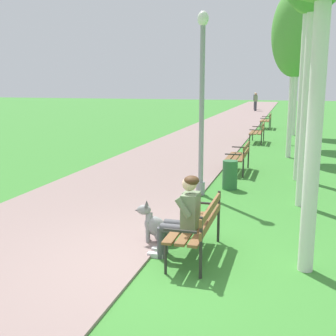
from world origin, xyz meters
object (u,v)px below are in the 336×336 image
person_seated_on_near_bench (183,214)px  lamp_post_near (202,103)px  dog_grey (159,228)px  birch_tree_sixth (298,45)px  park_bench_mid (240,155)px  park_bench_furthest (267,120)px  park_bench_far (258,131)px  park_bench_near (199,224)px  birch_tree_fourth (295,34)px  pedestrian_further_distant (255,101)px  pedestrian_distant (256,102)px  litter_bin (230,175)px  birch_tree_fifth (295,29)px

person_seated_on_near_bench → lamp_post_near: size_ratio=0.31×
dog_grey → birch_tree_sixth: size_ratio=0.14×
park_bench_mid → park_bench_furthest: size_ratio=1.00×
park_bench_far → birch_tree_sixth: size_ratio=0.26×
park_bench_near → dog_grey: 0.83m
park_bench_near → park_bench_far: same height
park_bench_mid → birch_tree_fourth: birch_tree_fourth is taller
park_bench_near → birch_tree_fourth: birch_tree_fourth is taller
birch_tree_sixth → dog_grey: bearing=-97.5°
park_bench_furthest → dog_grey: bearing=-91.8°
park_bench_near → pedestrian_further_distant: (-2.25, 35.76, 0.33)m
pedestrian_distant → pedestrian_further_distant: same height
person_seated_on_near_bench → park_bench_near: bearing=26.4°
person_seated_on_near_bench → birch_tree_fourth: size_ratio=0.23×
park_bench_far → birch_tree_sixth: birch_tree_sixth is taller
birch_tree_fourth → litter_bin: 6.40m
park_bench_near → park_bench_furthest: size_ratio=1.00×
birch_tree_sixth → pedestrian_distant: (-3.34, 17.75, -3.45)m
birch_tree_sixth → pedestrian_further_distant: bearing=100.2°
dog_grey → birch_tree_sixth: birch_tree_sixth is taller
birch_tree_fifth → litter_bin: size_ratio=8.68×
litter_bin → pedestrian_distant: (-1.88, 29.43, 0.49)m
park_bench_furthest → litter_bin: size_ratio=2.14×
person_seated_on_near_bench → pedestrian_further_distant: (-2.04, 35.86, 0.16)m
dog_grey → birch_tree_fourth: (1.88, 8.91, 3.85)m
park_bench_mid → dog_grey: 5.97m
park_bench_far → birch_tree_fourth: 5.12m
park_bench_mid → lamp_post_near: bearing=-101.4°
person_seated_on_near_bench → pedestrian_distant: 33.81m
lamp_post_near → birch_tree_fourth: (1.88, 5.74, 2.01)m
park_bench_near → person_seated_on_near_bench: (-0.21, -0.10, 0.17)m
birch_tree_fourth → birch_tree_fifth: size_ratio=0.91×
pedestrian_distant → litter_bin: bearing=-86.3°
lamp_post_near → litter_bin: size_ratio=5.78×
person_seated_on_near_bench → pedestrian_further_distant: size_ratio=0.76×
park_bench_furthest → park_bench_far: bearing=-89.9°
park_bench_near → lamp_post_near: (-0.71, 3.51, 1.58)m
lamp_post_near → birch_tree_fifth: birch_tree_fifth is taller
park_bench_mid → birch_tree_sixth: 10.44m
park_bench_far → lamp_post_near: bearing=-93.7°
lamp_post_near → pedestrian_distant: (-1.31, 30.15, -1.25)m
litter_bin → pedestrian_distant: bearing=93.7°
park_bench_near → birch_tree_sixth: size_ratio=0.26×
birch_tree_sixth → litter_bin: birch_tree_sixth is taller
birch_tree_sixth → birch_tree_fifth: bearing=-93.0°
park_bench_near → birch_tree_fifth: bearing=84.7°
park_bench_mid → pedestrian_distant: (-1.86, 27.38, 0.33)m
park_bench_furthest → birch_tree_sixth: bearing=-62.8°
park_bench_far → birch_tree_fourth: birch_tree_fourth is taller
birch_tree_fourth → dog_grey: bearing=-101.9°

